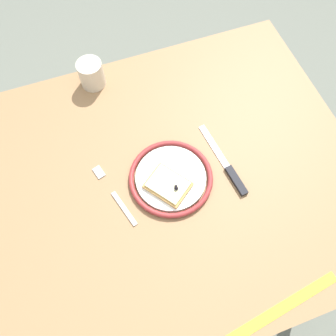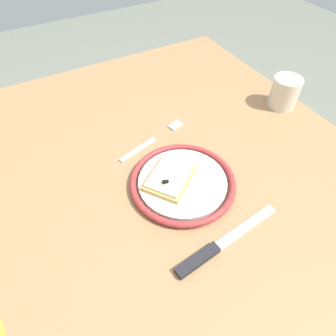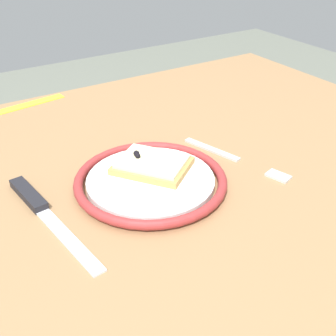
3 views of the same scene
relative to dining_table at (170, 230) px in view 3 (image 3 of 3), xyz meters
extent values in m
cube|color=#936D47|center=(0.00, 0.00, 0.08)|extent=(1.11, 0.89, 0.03)
cylinder|color=#4C4742|center=(-0.50, -0.38, -0.30)|extent=(0.05, 0.05, 0.73)
cylinder|color=white|center=(0.03, -0.01, 0.10)|extent=(0.19, 0.19, 0.01)
torus|color=maroon|center=(0.03, -0.01, 0.10)|extent=(0.23, 0.23, 0.01)
cube|color=tan|center=(0.01, -0.03, 0.11)|extent=(0.13, 0.14, 0.01)
cube|color=beige|center=(0.01, -0.03, 0.12)|extent=(0.12, 0.12, 0.01)
sphere|color=black|center=(0.03, -0.04, 0.13)|extent=(0.01, 0.01, 0.01)
sphere|color=black|center=(0.03, -0.05, 0.13)|extent=(0.01, 0.01, 0.01)
cube|color=silver|center=(0.18, 0.05, 0.10)|extent=(0.04, 0.15, 0.00)
cube|color=black|center=(0.19, -0.07, 0.10)|extent=(0.03, 0.09, 0.01)
cube|color=#BDBDBD|center=(-0.11, -0.05, 0.10)|extent=(0.04, 0.11, 0.00)
cube|color=#BDBDBD|center=(-0.15, 0.08, 0.10)|extent=(0.03, 0.04, 0.00)
camera|label=1|loc=(-0.10, -0.36, 0.95)|focal=36.99mm
camera|label=2|loc=(0.37, -0.23, 0.59)|focal=31.70mm
camera|label=3|loc=(0.30, 0.47, 0.45)|focal=46.58mm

